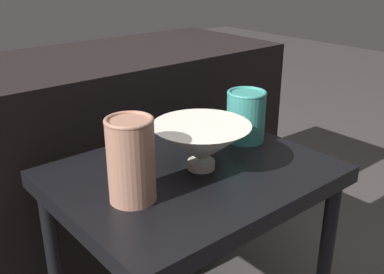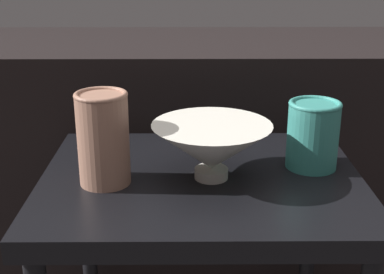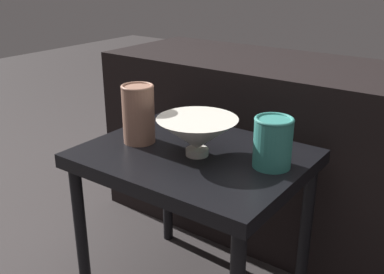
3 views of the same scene
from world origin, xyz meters
The scene contains 5 objects.
table centered at (0.00, 0.00, 0.44)m, with size 0.61×0.48×0.50m.
couch_backdrop centered at (0.00, 0.54, 0.33)m, with size 1.32×0.50×0.67m.
bowl centered at (0.02, -0.01, 0.56)m, with size 0.22×0.22×0.11m.
vase_textured_left centered at (-0.18, -0.03, 0.59)m, with size 0.10×0.10×0.17m.
vase_colorful_right centered at (0.22, 0.04, 0.57)m, with size 0.10×0.10×0.13m.
Camera 1 is at (-0.60, -0.71, 0.96)m, focal length 42.00 mm.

